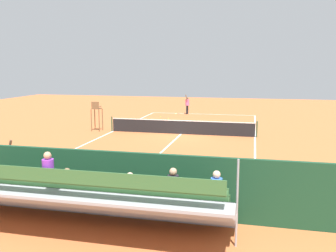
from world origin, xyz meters
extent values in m
plane|color=#BC6033|center=(0.00, 0.00, 0.00)|extent=(60.00, 60.00, 0.00)
cube|color=white|center=(0.00, -11.00, 0.00)|extent=(10.00, 0.10, 0.01)
cube|color=white|center=(0.00, 11.00, 0.00)|extent=(10.00, 0.10, 0.01)
cube|color=white|center=(-5.00, 0.00, 0.00)|extent=(0.10, 22.00, 0.01)
cube|color=white|center=(5.00, 0.00, 0.00)|extent=(0.10, 22.00, 0.01)
cube|color=white|center=(0.00, -6.05, 0.00)|extent=(7.50, 0.10, 0.01)
cube|color=white|center=(0.00, 6.05, 0.00)|extent=(7.50, 0.10, 0.01)
cube|color=white|center=(0.00, 0.00, 0.00)|extent=(0.10, 12.10, 0.01)
cube|color=white|center=(0.00, -11.00, 0.00)|extent=(0.10, 0.30, 0.01)
cube|color=black|center=(0.00, 0.00, 0.46)|extent=(10.00, 0.02, 0.91)
cube|color=white|center=(0.00, 0.00, 0.94)|extent=(10.00, 0.04, 0.06)
cylinder|color=#2D5133|center=(-5.10, 0.00, 0.54)|extent=(0.10, 0.10, 1.07)
cylinder|color=#2D5133|center=(5.10, 0.00, 0.54)|extent=(0.10, 0.10, 1.07)
cube|color=#194228|center=(0.00, 14.00, 1.00)|extent=(18.00, 0.16, 2.00)
cube|color=#9EA0A5|center=(0.00, 14.35, 0.23)|extent=(9.00, 0.10, 0.45)
cube|color=#9EA0A5|center=(0.00, 14.70, 0.41)|extent=(9.00, 0.80, 0.08)
cube|color=#9EA0A5|center=(0.00, 14.32, 0.23)|extent=(9.00, 0.04, 0.45)
cube|color=#386B38|center=(0.00, 14.80, 0.83)|extent=(8.60, 0.36, 0.04)
cube|color=#386B38|center=(0.00, 14.98, 1.03)|extent=(8.60, 0.03, 0.36)
cube|color=#9EA0A5|center=(0.00, 15.50, 0.86)|extent=(9.00, 0.80, 0.08)
cube|color=#9EA0A5|center=(0.00, 15.12, 0.68)|extent=(9.00, 0.04, 0.45)
cube|color=#386B38|center=(0.00, 15.60, 1.28)|extent=(8.60, 0.36, 0.04)
cube|color=#386B38|center=(0.00, 15.78, 1.48)|extent=(8.60, 0.03, 0.36)
cube|color=#9EA0A5|center=(0.00, 16.30, 1.31)|extent=(9.00, 0.80, 0.08)
cube|color=#9EA0A5|center=(0.00, 15.92, 1.12)|extent=(9.00, 0.04, 0.45)
cube|color=#386B38|center=(0.00, 16.40, 1.73)|extent=(8.60, 0.36, 0.04)
cube|color=#386B38|center=(0.00, 16.58, 1.93)|extent=(8.60, 0.03, 0.36)
cylinder|color=#9EA0A5|center=(-4.50, 15.50, 1.18)|extent=(0.06, 0.06, 2.35)
cube|color=#2D2D33|center=(-1.35, 14.63, 0.87)|extent=(0.32, 0.40, 0.12)
cylinder|color=black|center=(-1.35, 14.75, 1.16)|extent=(0.30, 0.30, 0.45)
sphere|color=beige|center=(-1.35, 14.75, 1.48)|extent=(0.20, 0.20, 0.20)
cube|color=#2D2D33|center=(-2.83, 15.43, 1.32)|extent=(0.32, 0.40, 0.12)
cylinder|color=black|center=(-2.83, 15.55, 1.60)|extent=(0.30, 0.30, 0.45)
sphere|color=tan|center=(-2.83, 15.55, 1.93)|extent=(0.20, 0.20, 0.20)
cube|color=#2D2D33|center=(0.68, 14.63, 0.87)|extent=(0.32, 0.40, 0.12)
cylinder|color=pink|center=(0.68, 14.75, 1.16)|extent=(0.30, 0.30, 0.45)
sphere|color=#8C6647|center=(0.68, 14.75, 1.48)|extent=(0.20, 0.20, 0.20)
cube|color=#2D2D33|center=(-3.97, 15.43, 1.32)|extent=(0.32, 0.40, 0.12)
cylinder|color=blue|center=(-3.97, 15.55, 1.60)|extent=(0.30, 0.30, 0.45)
sphere|color=beige|center=(-3.97, 15.55, 1.93)|extent=(0.20, 0.20, 0.20)
cube|color=#2D2D33|center=(0.33, 16.23, 1.77)|extent=(0.32, 0.40, 0.12)
cylinder|color=purple|center=(0.33, 16.35, 2.06)|extent=(0.30, 0.30, 0.45)
sphere|color=tan|center=(0.33, 16.35, 2.38)|extent=(0.20, 0.20, 0.20)
cube|color=#2D2D33|center=(-3.82, 14.63, 0.87)|extent=(0.32, 0.40, 0.12)
cylinder|color=#9399A3|center=(-3.82, 14.75, 1.16)|extent=(0.30, 0.30, 0.45)
sphere|color=tan|center=(-3.82, 14.75, 1.48)|extent=(0.20, 0.20, 0.20)
cylinder|color=brown|center=(5.90, -0.19, 0.80)|extent=(0.07, 0.07, 1.60)
cylinder|color=brown|center=(6.50, -0.19, 0.80)|extent=(0.07, 0.07, 1.60)
cylinder|color=brown|center=(5.90, 0.41, 0.80)|extent=(0.07, 0.07, 1.60)
cylinder|color=brown|center=(6.50, 0.41, 0.80)|extent=(0.07, 0.07, 1.60)
cube|color=brown|center=(6.20, 0.11, 1.63)|extent=(0.56, 0.56, 0.06)
cube|color=brown|center=(6.20, 0.35, 1.90)|extent=(0.56, 0.06, 0.48)
cube|color=brown|center=(5.94, 0.11, 1.78)|extent=(0.04, 0.48, 0.04)
cube|color=brown|center=(6.46, 0.11, 1.78)|extent=(0.04, 0.48, 0.04)
cube|color=#234C2D|center=(-2.88, 13.20, 0.45)|extent=(1.80, 0.40, 0.05)
cylinder|color=#234C2D|center=(-3.63, 13.20, 0.23)|extent=(0.06, 0.06, 0.45)
cylinder|color=#234C2D|center=(-2.13, 13.20, 0.23)|extent=(0.06, 0.06, 0.45)
cube|color=#234C2D|center=(-2.88, 13.38, 0.75)|extent=(1.80, 0.04, 0.36)
cube|color=#334C8C|center=(-0.81, 13.40, 0.18)|extent=(0.90, 0.36, 0.36)
cylinder|color=black|center=(1.45, -10.74, 0.42)|extent=(0.14, 0.14, 0.85)
cylinder|color=black|center=(1.50, -10.53, 0.42)|extent=(0.14, 0.14, 0.85)
cylinder|color=pink|center=(1.48, -10.64, 1.15)|extent=(0.43, 0.43, 0.60)
sphere|color=brown|center=(1.48, -10.64, 1.56)|extent=(0.22, 0.22, 0.22)
cylinder|color=brown|center=(1.53, -10.42, 1.65)|extent=(0.26, 0.14, 0.55)
cylinder|color=brown|center=(1.43, -10.85, 1.18)|extent=(0.11, 0.11, 0.50)
cylinder|color=black|center=(2.33, -10.61, 0.01)|extent=(0.28, 0.10, 0.03)
torus|color=#D8CC4C|center=(2.60, -10.55, 0.01)|extent=(0.37, 0.37, 0.02)
cylinder|color=white|center=(2.60, -10.55, 0.01)|extent=(0.25, 0.25, 0.00)
sphere|color=#CCDB33|center=(3.49, -7.99, 0.03)|extent=(0.07, 0.07, 0.07)
sphere|color=#CCDB33|center=(2.53, -6.99, 0.03)|extent=(0.07, 0.07, 0.07)
cylinder|color=#232328|center=(4.11, 13.13, 0.42)|extent=(0.14, 0.14, 0.85)
cylinder|color=#232328|center=(4.10, 12.91, 0.42)|extent=(0.14, 0.14, 0.85)
cylinder|color=orange|center=(4.11, 13.02, 1.15)|extent=(0.38, 0.38, 0.60)
sphere|color=brown|center=(4.11, 13.02, 1.56)|extent=(0.22, 0.22, 0.22)
cylinder|color=brown|center=(4.09, 12.80, 1.65)|extent=(0.25, 0.11, 0.55)
cylinder|color=brown|center=(4.12, 13.24, 1.18)|extent=(0.10, 0.10, 0.50)
camera|label=1|loc=(-4.82, 24.69, 4.67)|focal=39.44mm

